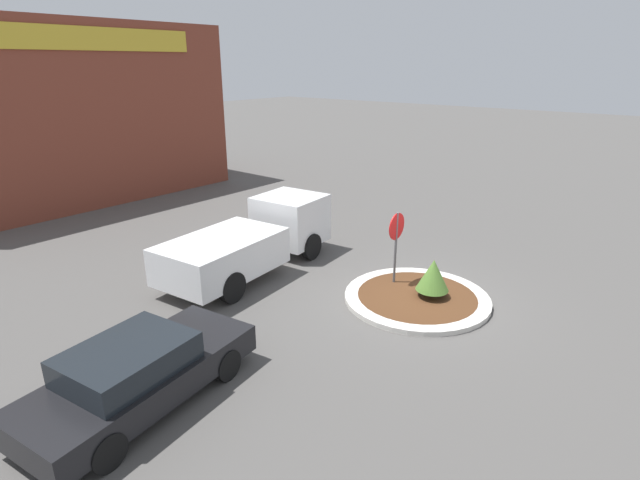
{
  "coord_description": "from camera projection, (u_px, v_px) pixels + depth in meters",
  "views": [
    {
      "loc": [
        -11.04,
        -5.66,
        6.06
      ],
      "look_at": [
        -0.54,
        2.93,
        1.21
      ],
      "focal_mm": 28.0,
      "sensor_mm": 36.0,
      "label": 1
    }
  ],
  "objects": [
    {
      "name": "ground_plane",
      "position": [
        417.0,
        300.0,
        13.46
      ],
      "size": [
        120.0,
        120.0,
        0.0
      ],
      "primitive_type": "plane",
      "color": "#514F4C"
    },
    {
      "name": "traffic_island",
      "position": [
        417.0,
        298.0,
        13.43
      ],
      "size": [
        3.88,
        3.88,
        0.14
      ],
      "color": "beige",
      "rests_on": "ground_plane"
    },
    {
      "name": "stop_sign",
      "position": [
        396.0,
        236.0,
        13.78
      ],
      "size": [
        0.76,
        0.07,
        2.2
      ],
      "color": "#4C4C51",
      "rests_on": "ground_plane"
    },
    {
      "name": "island_shrub",
      "position": [
        433.0,
        275.0,
        13.16
      ],
      "size": [
        0.87,
        0.87,
        1.05
      ],
      "color": "brown",
      "rests_on": "traffic_island"
    },
    {
      "name": "utility_truck",
      "position": [
        254.0,
        239.0,
        15.13
      ],
      "size": [
        6.17,
        2.64,
        1.93
      ],
      "rotation": [
        0.0,
        0.0,
        0.1
      ],
      "color": "white",
      "rests_on": "ground_plane"
    },
    {
      "name": "storefront_building",
      "position": [
        63.0,
        113.0,
        22.57
      ],
      "size": [
        13.75,
        6.07,
        7.76
      ],
      "color": "brown",
      "rests_on": "ground_plane"
    },
    {
      "name": "parked_sedan_black",
      "position": [
        138.0,
        373.0,
        9.14
      ],
      "size": [
        4.7,
        2.41,
        1.34
      ],
      "rotation": [
        0.0,
        0.0,
        0.14
      ],
      "color": "black",
      "rests_on": "ground_plane"
    }
  ]
}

